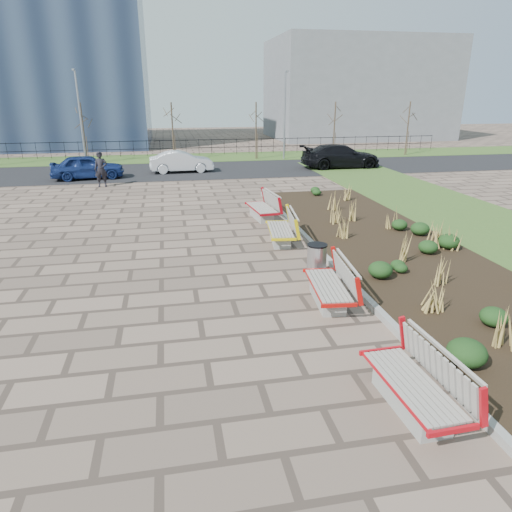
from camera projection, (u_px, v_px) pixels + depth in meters
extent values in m
plane|color=#755F51|center=(207.00, 361.00, 8.39)|extent=(120.00, 120.00, 0.00)
cube|color=black|center=(394.00, 251.00, 14.10)|extent=(4.50, 18.00, 0.10)
cube|color=gray|center=(323.00, 255.00, 13.68)|extent=(0.16, 18.00, 0.15)
cube|color=#33511E|center=(174.00, 158.00, 34.27)|extent=(80.00, 5.00, 0.04)
cube|color=black|center=(176.00, 171.00, 28.73)|extent=(80.00, 7.00, 0.02)
cylinder|color=#B2B2B7|center=(317.00, 261.00, 12.07)|extent=(0.51, 0.51, 0.90)
imported|color=black|center=(101.00, 169.00, 23.67)|extent=(0.67, 0.45, 1.82)
imported|color=navy|center=(87.00, 167.00, 25.86)|extent=(4.14, 2.09, 1.35)
imported|color=silver|center=(181.00, 162.00, 28.08)|extent=(3.92, 1.53, 1.27)
imported|color=black|center=(341.00, 156.00, 29.69)|extent=(5.19, 2.19, 1.50)
cube|color=slate|center=(357.00, 89.00, 49.07)|extent=(18.00, 12.00, 10.00)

